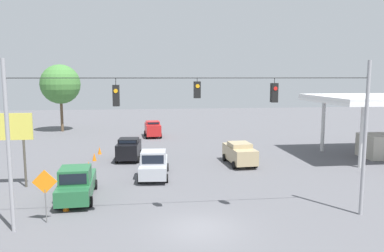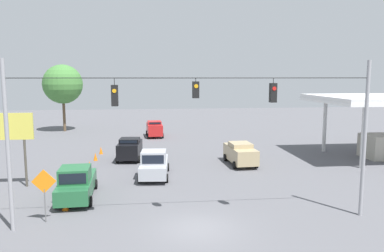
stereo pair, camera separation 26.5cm
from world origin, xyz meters
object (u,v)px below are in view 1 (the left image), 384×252
at_px(sedan_black_withflow_far, 129,149).
at_px(work_zone_sign, 45,186).
at_px(sedan_red_withflow_deep, 153,129).
at_px(traffic_cone_third, 85,176).
at_px(traffic_cone_nearest, 66,204).
at_px(traffic_cone_second, 76,188).
at_px(traffic_cone_fifth, 94,157).
at_px(roadside_billboard, 0,133).
at_px(pickup_truck_green_parked_shoulder, 77,184).
at_px(tree_horizon_left, 60,84).
at_px(traffic_cone_fourth, 89,166).
at_px(overhead_signal_span, 197,125).
at_px(sedan_tan_oncoming_far, 240,153).
at_px(pickup_truck_silver_withflow_mid, 154,165).
at_px(traffic_cone_farthest, 100,150).

relative_size(sedan_black_withflow_far, work_zone_sign, 1.40).
distance_m(sedan_red_withflow_deep, traffic_cone_third, 20.33).
height_order(sedan_black_withflow_far, traffic_cone_nearest, sedan_black_withflow_far).
bearing_deg(traffic_cone_second, traffic_cone_fifth, -89.32).
height_order(traffic_cone_third, roadside_billboard, roadside_billboard).
relative_size(sedan_black_withflow_far, roadside_billboard, 0.78).
height_order(pickup_truck_green_parked_shoulder, sedan_red_withflow_deep, pickup_truck_green_parked_shoulder).
distance_m(sedan_black_withflow_far, tree_horizon_left, 22.44).
height_order(sedan_black_withflow_far, traffic_cone_second, sedan_black_withflow_far).
bearing_deg(traffic_cone_fourth, overhead_signal_span, 121.38).
xyz_separation_m(pickup_truck_green_parked_shoulder, tree_horizon_left, (7.26, -30.03, 5.54)).
height_order(traffic_cone_nearest, traffic_cone_fifth, same).
bearing_deg(traffic_cone_second, traffic_cone_third, -91.68).
relative_size(overhead_signal_span, sedan_red_withflow_deep, 4.55).
bearing_deg(traffic_cone_third, traffic_cone_nearest, 89.13).
bearing_deg(traffic_cone_nearest, tree_horizon_left, -77.70).
distance_m(traffic_cone_fifth, roadside_billboard, 9.85).
bearing_deg(sedan_tan_oncoming_far, sedan_red_withflow_deep, -65.60).
height_order(traffic_cone_nearest, work_zone_sign, work_zone_sign).
distance_m(pickup_truck_silver_withflow_mid, work_zone_sign, 10.15).
height_order(sedan_tan_oncoming_far, traffic_cone_fifth, sedan_tan_oncoming_far).
relative_size(traffic_cone_fifth, traffic_cone_farthest, 1.00).
bearing_deg(traffic_cone_fifth, traffic_cone_farthest, -92.41).
distance_m(pickup_truck_silver_withflow_mid, pickup_truck_green_parked_shoulder, 6.65).
xyz_separation_m(pickup_truck_green_parked_shoulder, traffic_cone_nearest, (0.26, 2.06, -0.61)).
distance_m(sedan_tan_oncoming_far, traffic_cone_farthest, 13.90).
bearing_deg(tree_horizon_left, sedan_red_withflow_deep, 152.91).
xyz_separation_m(overhead_signal_span, roadside_billboard, (12.37, -7.72, -1.30)).
bearing_deg(traffic_cone_third, traffic_cone_fifth, -88.26).
relative_size(sedan_black_withflow_far, traffic_cone_fifth, 5.44).
height_order(pickup_truck_silver_withflow_mid, pickup_truck_green_parked_shoulder, same).
height_order(traffic_cone_second, tree_horizon_left, tree_horizon_left).
distance_m(pickup_truck_silver_withflow_mid, traffic_cone_farthest, 10.50).
xyz_separation_m(roadside_billboard, tree_horizon_left, (1.79, -26.96, 2.68)).
bearing_deg(traffic_cone_fifth, sedan_tan_oncoming_far, 166.97).
distance_m(traffic_cone_third, roadside_billboard, 6.42).
height_order(traffic_cone_farthest, work_zone_sign, work_zone_sign).
relative_size(overhead_signal_span, work_zone_sign, 6.51).
relative_size(pickup_truck_silver_withflow_mid, traffic_cone_second, 7.12).
relative_size(pickup_truck_silver_withflow_mid, roadside_billboard, 1.02).
height_order(sedan_red_withflow_deep, traffic_cone_fifth, sedan_red_withflow_deep).
bearing_deg(traffic_cone_second, roadside_billboard, -20.91).
distance_m(traffic_cone_farthest, work_zone_sign, 17.51).
xyz_separation_m(traffic_cone_fifth, traffic_cone_farthest, (-0.12, -2.91, 0.00)).
distance_m(pickup_truck_silver_withflow_mid, roadside_billboard, 10.84).
xyz_separation_m(sedan_tan_oncoming_far, sedan_black_withflow_far, (9.60, -2.90, 0.04)).
bearing_deg(tree_horizon_left, work_zone_sign, 100.67).
bearing_deg(overhead_signal_span, traffic_cone_farthest, -68.68).
xyz_separation_m(traffic_cone_third, roadside_billboard, (5.30, 1.01, 3.47)).
height_order(sedan_red_withflow_deep, traffic_cone_third, sedan_red_withflow_deep).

